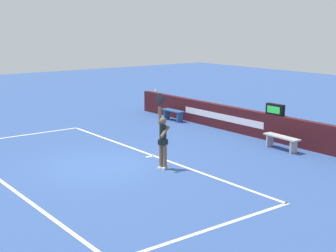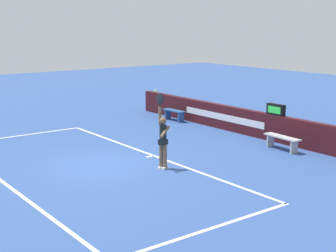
{
  "view_description": "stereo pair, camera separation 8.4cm",
  "coord_description": "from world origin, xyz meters",
  "px_view_note": "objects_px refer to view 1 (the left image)",
  "views": [
    {
      "loc": [
        13.05,
        -7.34,
        4.35
      ],
      "look_at": [
        1.67,
        1.31,
        1.38
      ],
      "focal_mm": 52.69,
      "sensor_mm": 36.0,
      "label": 1
    },
    {
      "loc": [
        13.1,
        -7.28,
        4.35
      ],
      "look_at": [
        1.67,
        1.31,
        1.38
      ],
      "focal_mm": 52.69,
      "sensor_mm": 36.0,
      "label": 2
    }
  ],
  "objects_px": {
    "tennis_ball": "(156,91)",
    "courtside_bench_far": "(173,113)",
    "courtside_bench_near": "(282,139)",
    "speed_display": "(275,109)",
    "tennis_player": "(163,138)"
  },
  "relations": [
    {
      "from": "tennis_ball",
      "to": "courtside_bench_far",
      "type": "bearing_deg",
      "value": 138.14
    },
    {
      "from": "tennis_ball",
      "to": "courtside_bench_near",
      "type": "xyz_separation_m",
      "value": [
        0.9,
        4.79,
        -2.02
      ]
    },
    {
      "from": "tennis_ball",
      "to": "courtside_bench_near",
      "type": "bearing_deg",
      "value": 79.37
    },
    {
      "from": "tennis_ball",
      "to": "courtside_bench_far",
      "type": "xyz_separation_m",
      "value": [
        -5.62,
        5.03,
        -2.03
      ]
    },
    {
      "from": "courtside_bench_near",
      "to": "courtside_bench_far",
      "type": "relative_size",
      "value": 1.22
    },
    {
      "from": "speed_display",
      "to": "tennis_player",
      "type": "height_order",
      "value": "tennis_player"
    },
    {
      "from": "tennis_player",
      "to": "courtside_bench_near",
      "type": "bearing_deg",
      "value": 81.95
    },
    {
      "from": "courtside_bench_far",
      "to": "tennis_player",
      "type": "bearing_deg",
      "value": -40.23
    },
    {
      "from": "courtside_bench_far",
      "to": "speed_display",
      "type": "bearing_deg",
      "value": 5.97
    },
    {
      "from": "tennis_ball",
      "to": "courtside_bench_near",
      "type": "height_order",
      "value": "tennis_ball"
    },
    {
      "from": "speed_display",
      "to": "courtside_bench_far",
      "type": "bearing_deg",
      "value": -174.03
    },
    {
      "from": "courtside_bench_near",
      "to": "tennis_player",
      "type": "bearing_deg",
      "value": -98.05
    },
    {
      "from": "speed_display",
      "to": "tennis_ball",
      "type": "relative_size",
      "value": 11.65
    },
    {
      "from": "speed_display",
      "to": "courtside_bench_near",
      "type": "xyz_separation_m",
      "value": [
        1.04,
        -0.82,
        -0.84
      ]
    },
    {
      "from": "tennis_player",
      "to": "courtside_bench_near",
      "type": "xyz_separation_m",
      "value": [
        0.67,
        4.7,
        -0.59
      ]
    }
  ]
}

